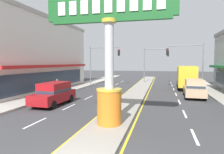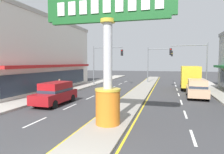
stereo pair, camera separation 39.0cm
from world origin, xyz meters
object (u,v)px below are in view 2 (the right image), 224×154
object	(u,v)px
traffic_light_left_side	(104,58)
suv_near_right_lane	(197,88)
district_sign	(108,60)
box_truck_near_left_lane	(190,77)
suv_far_right_lane	(55,93)
storefront_left	(24,55)
traffic_light_median_far	(157,59)
pedestrian_near_kerb	(60,86)
traffic_light_right_side	(193,58)

from	to	relation	value
traffic_light_left_side	suv_near_right_lane	distance (m)	15.04
district_sign	box_truck_near_left_lane	distance (m)	18.83
box_truck_near_left_lane	suv_far_right_lane	bearing A→B (deg)	-132.31
storefront_left	suv_far_right_lane	xyz separation A→B (m)	(8.93, -6.97, -3.66)
box_truck_near_left_lane	traffic_light_median_far	bearing A→B (deg)	125.37
box_truck_near_left_lane	pedestrian_near_kerb	xyz separation A→B (m)	(-14.17, -9.12, -0.60)
box_truck_near_left_lane	pedestrian_near_kerb	world-z (taller)	box_truck_near_left_lane
pedestrian_near_kerb	district_sign	bearing A→B (deg)	-46.55
traffic_light_left_side	suv_near_right_lane	bearing A→B (deg)	-32.02
traffic_light_left_side	pedestrian_near_kerb	xyz separation A→B (m)	(-1.78, -10.25, -3.15)
district_sign	suv_near_right_lane	size ratio (longest dim) A/B	1.56
suv_near_right_lane	district_sign	bearing A→B (deg)	-118.78
traffic_light_left_side	suv_far_right_lane	size ratio (longest dim) A/B	1.34
traffic_light_left_side	traffic_light_median_far	size ratio (longest dim) A/B	1.00
traffic_light_left_side	box_truck_near_left_lane	xyz separation A→B (m)	(12.39, -1.13, -2.55)
suv_far_right_lane	district_sign	bearing A→B (deg)	-36.04
traffic_light_left_side	box_truck_near_left_lane	world-z (taller)	traffic_light_left_side
box_truck_near_left_lane	traffic_light_right_side	bearing A→B (deg)	37.62
suv_far_right_lane	traffic_light_left_side	bearing A→B (deg)	91.14
pedestrian_near_kerb	traffic_light_median_far	bearing A→B (deg)	58.94
traffic_light_left_side	box_truck_near_left_lane	bearing A→B (deg)	-5.20
storefront_left	pedestrian_near_kerb	distance (m)	8.22
traffic_light_right_side	pedestrian_near_kerb	bearing A→B (deg)	-147.11
traffic_light_median_far	pedestrian_near_kerb	bearing A→B (deg)	-121.06
suv_far_right_lane	box_truck_near_left_lane	xyz separation A→B (m)	(12.11, 13.30, 0.71)
traffic_light_left_side	traffic_light_median_far	xyz separation A→B (m)	(7.70, 5.49, -0.05)
storefront_left	traffic_light_left_side	distance (m)	11.42
traffic_light_median_far	suv_near_right_lane	size ratio (longest dim) A/B	1.32
suv_near_right_lane	pedestrian_near_kerb	distance (m)	14.44
suv_near_right_lane	traffic_light_left_side	bearing A→B (deg)	147.98
storefront_left	suv_far_right_lane	bearing A→B (deg)	-37.98
district_sign	storefront_left	world-z (taller)	storefront_left
traffic_light_left_side	traffic_light_right_side	size ratio (longest dim) A/B	1.00
traffic_light_right_side	box_truck_near_left_lane	distance (m)	2.59
traffic_light_right_side	pedestrian_near_kerb	size ratio (longest dim) A/B	3.84
traffic_light_median_far	suv_far_right_lane	size ratio (longest dim) A/B	1.34
district_sign	traffic_light_median_far	xyz separation A→B (m)	(1.33, 24.34, 0.48)
district_sign	suv_far_right_lane	bearing A→B (deg)	143.96
box_truck_near_left_lane	storefront_left	bearing A→B (deg)	-163.26
district_sign	pedestrian_near_kerb	world-z (taller)	district_sign
traffic_light_left_side	traffic_light_right_side	bearing A→B (deg)	-3.87
pedestrian_near_kerb	suv_far_right_lane	bearing A→B (deg)	-63.66
suv_far_right_lane	suv_near_right_lane	bearing A→B (deg)	28.65
traffic_light_left_side	storefront_left	bearing A→B (deg)	-139.23
storefront_left	suv_far_right_lane	world-z (taller)	storefront_left
suv_near_right_lane	box_truck_near_left_lane	world-z (taller)	box_truck_near_left_lane
storefront_left	suv_near_right_lane	xyz separation A→B (m)	(21.09, -0.33, -3.66)
traffic_light_right_side	suv_near_right_lane	world-z (taller)	traffic_light_right_side
district_sign	suv_near_right_lane	distance (m)	12.92
suv_near_right_lane	pedestrian_near_kerb	world-z (taller)	suv_near_right_lane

